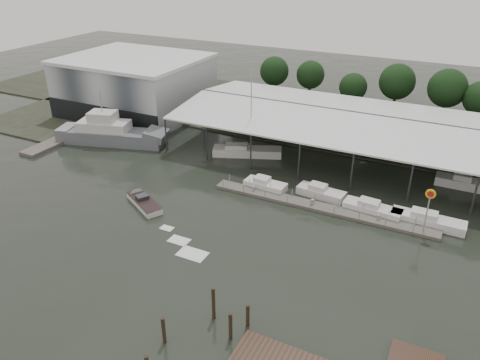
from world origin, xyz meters
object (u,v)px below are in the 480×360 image
at_px(grey_trawler, 112,133).
at_px(speedboat_underway, 142,201).
at_px(shell_fuel_sign, 429,203).
at_px(white_sailboat, 246,151).

distance_m(grey_trawler, speedboat_underway, 21.96).
bearing_deg(shell_fuel_sign, white_sailboat, 158.75).
bearing_deg(white_sailboat, shell_fuel_sign, -43.18).
bearing_deg(white_sailboat, grey_trawler, 171.39).
relative_size(white_sailboat, speedboat_underway, 0.82).
xyz_separation_m(white_sailboat, speedboat_underway, (-4.98, -19.30, -0.26)).
height_order(shell_fuel_sign, white_sailboat, white_sailboat).
bearing_deg(grey_trawler, speedboat_underway, -56.75).
height_order(grey_trawler, white_sailboat, white_sailboat).
height_order(shell_fuel_sign, grey_trawler, grey_trawler).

